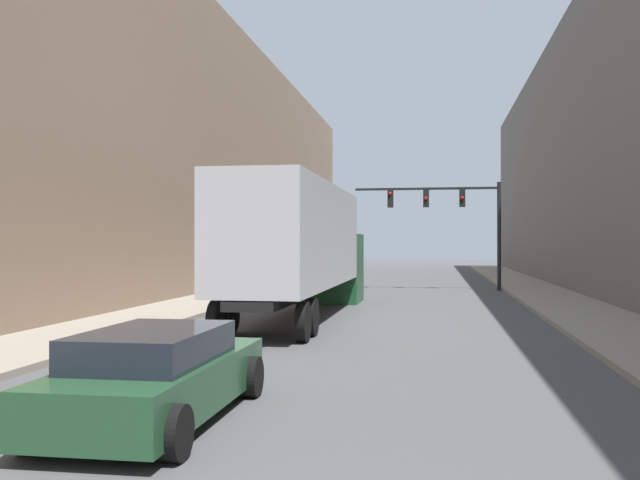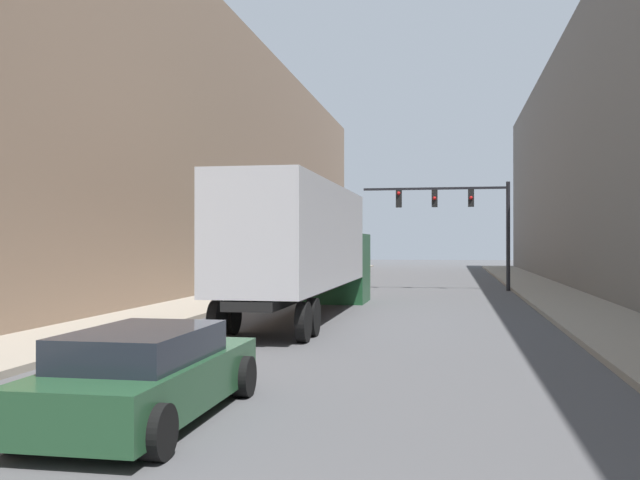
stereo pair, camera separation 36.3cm
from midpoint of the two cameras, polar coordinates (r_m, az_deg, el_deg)
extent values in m
cube|color=gray|center=(33.16, 17.39, -4.29)|extent=(3.05, 80.00, 0.15)
cube|color=gray|center=(34.08, -6.44, -4.19)|extent=(3.05, 80.00, 0.15)
cube|color=#846B56|center=(35.80, -13.48, 7.29)|extent=(6.00, 80.00, 14.21)
cube|color=silver|center=(22.08, -2.40, 0.35)|extent=(2.49, 11.70, 3.10)
cube|color=black|center=(22.13, -2.40, -4.06)|extent=(1.24, 11.70, 0.24)
cube|color=#1E512D|center=(29.20, 0.46, -2.26)|extent=(2.49, 2.72, 2.78)
cylinder|color=black|center=(17.96, -8.87, -6.39)|extent=(0.25, 1.00, 1.00)
cylinder|color=black|center=(17.41, -1.97, -6.58)|extent=(0.25, 1.00, 1.00)
cylinder|color=black|center=(19.10, -7.74, -6.02)|extent=(0.25, 1.00, 1.00)
cylinder|color=black|center=(18.58, -1.24, -6.18)|extent=(0.25, 1.00, 1.00)
cylinder|color=black|center=(29.43, -1.65, -3.98)|extent=(0.25, 1.00, 1.00)
cylinder|color=black|center=(29.10, 2.59, -4.03)|extent=(0.25, 1.00, 1.00)
cube|color=#234C2D|center=(10.20, -13.72, -11.07)|extent=(1.73, 4.64, 0.66)
cube|color=#1E232D|center=(9.90, -14.25, -8.19)|extent=(1.52, 2.55, 0.43)
cylinder|color=black|center=(12.04, -14.51, -10.31)|extent=(0.25, 0.64, 0.64)
cylinder|color=black|center=(11.46, -6.43, -10.82)|extent=(0.25, 0.64, 0.64)
cylinder|color=black|center=(9.14, -23.23, -13.54)|extent=(0.25, 0.64, 0.64)
cylinder|color=black|center=(8.37, -12.84, -14.81)|extent=(0.25, 0.64, 0.64)
cylinder|color=black|center=(37.32, 13.87, 0.30)|extent=(0.20, 0.20, 5.53)
cube|color=black|center=(37.31, 8.21, 4.08)|extent=(7.36, 0.12, 0.12)
cube|color=black|center=(37.29, 11.04, 3.30)|extent=(0.30, 0.24, 0.90)
sphere|color=red|center=(37.15, 11.05, 3.32)|extent=(0.18, 0.18, 0.18)
cube|color=black|center=(37.27, 8.21, 3.30)|extent=(0.30, 0.24, 0.90)
sphere|color=red|center=(37.13, 8.20, 3.31)|extent=(0.18, 0.18, 0.18)
cube|color=black|center=(37.35, 5.38, 3.29)|extent=(0.30, 0.24, 0.90)
sphere|color=red|center=(37.23, 5.37, 3.74)|extent=(0.18, 0.18, 0.18)
camera|label=1|loc=(0.18, -90.61, 0.00)|focal=40.00mm
camera|label=2|loc=(0.18, 89.39, 0.00)|focal=40.00mm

